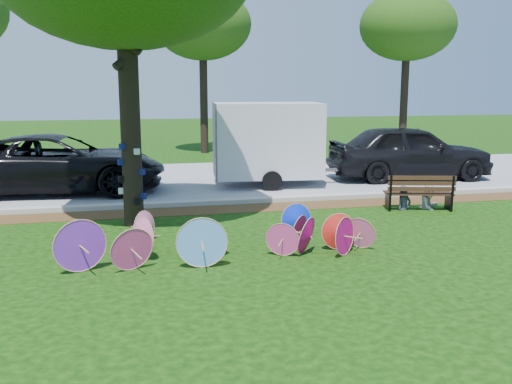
% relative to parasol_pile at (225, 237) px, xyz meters
% --- Properties ---
extents(ground, '(90.00, 90.00, 0.00)m').
position_rel_parasol_pile_xyz_m(ground, '(0.41, -0.50, -0.38)').
color(ground, black).
rests_on(ground, ground).
extents(mulch_strip, '(90.00, 1.00, 0.01)m').
position_rel_parasol_pile_xyz_m(mulch_strip, '(0.41, 4.00, -0.37)').
color(mulch_strip, '#472D16').
rests_on(mulch_strip, ground).
extents(curb, '(90.00, 0.30, 0.12)m').
position_rel_parasol_pile_xyz_m(curb, '(0.41, 4.70, -0.32)').
color(curb, '#B7B5AD').
rests_on(curb, ground).
extents(street, '(90.00, 8.00, 0.01)m').
position_rel_parasol_pile_xyz_m(street, '(0.41, 8.85, -0.37)').
color(street, gray).
rests_on(street, ground).
extents(parasol_pile, '(5.96, 2.27, 0.92)m').
position_rel_parasol_pile_xyz_m(parasol_pile, '(0.00, 0.00, 0.00)').
color(parasol_pile, '#B40D64').
rests_on(parasol_pile, ground).
extents(black_van, '(6.33, 3.34, 1.70)m').
position_rel_parasol_pile_xyz_m(black_van, '(-3.68, 7.39, 0.47)').
color(black_van, black).
rests_on(black_van, ground).
extents(dark_pickup, '(5.50, 2.52, 1.83)m').
position_rel_parasol_pile_xyz_m(dark_pickup, '(7.50, 7.44, 0.54)').
color(dark_pickup, black).
rests_on(dark_pickup, ground).
extents(cargo_trailer, '(3.43, 2.37, 2.87)m').
position_rel_parasol_pile_xyz_m(cargo_trailer, '(2.57, 7.29, 1.06)').
color(cargo_trailer, silver).
rests_on(cargo_trailer, ground).
extents(park_bench, '(1.82, 1.05, 0.89)m').
position_rel_parasol_pile_xyz_m(park_bench, '(5.45, 2.97, 0.07)').
color(park_bench, black).
rests_on(park_bench, ground).
extents(person_left, '(0.50, 0.40, 1.18)m').
position_rel_parasol_pile_xyz_m(person_left, '(5.10, 3.02, 0.21)').
color(person_left, '#363E4A').
rests_on(person_left, ground).
extents(person_right, '(0.71, 0.64, 1.19)m').
position_rel_parasol_pile_xyz_m(person_right, '(5.80, 3.02, 0.22)').
color(person_right, silver).
rests_on(person_right, ground).
extents(bg_trees, '(23.43, 7.57, 7.40)m').
position_rel_parasol_pile_xyz_m(bg_trees, '(1.63, 14.92, 5.39)').
color(bg_trees, black).
rests_on(bg_trees, ground).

